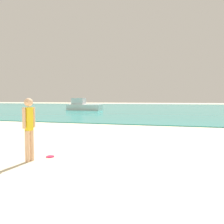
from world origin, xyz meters
TOP-DOWN VIEW (x-y plane):
  - water at (0.00, 43.59)m, footprint 160.00×60.00m
  - person_standing at (-1.86, 4.75)m, footprint 0.22×0.38m
  - frisbee at (-1.56, 5.27)m, footprint 0.23×0.23m
  - boat_near at (-10.73, 29.59)m, footprint 5.27×2.08m

SIDE VIEW (x-z plane):
  - frisbee at x=-1.56m, z-range 0.00..0.03m
  - water at x=0.00m, z-range 0.00..0.06m
  - boat_near at x=-10.73m, z-range -0.21..1.54m
  - person_standing at x=-1.86m, z-range 0.12..1.80m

